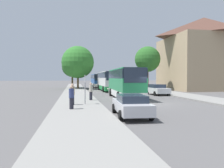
{
  "coord_description": "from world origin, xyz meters",
  "views": [
    {
      "loc": [
        -7.44,
        -19.23,
        2.45
      ],
      "look_at": [
        -1.47,
        14.22,
        1.41
      ],
      "focal_mm": 35.0,
      "sensor_mm": 36.0,
      "label": 1
    }
  ],
  "objects": [
    {
      "name": "bus_rear",
      "position": [
        -1.42,
        35.4,
        1.72
      ],
      "size": [
        2.84,
        10.31,
        3.21
      ],
      "rotation": [
        0.0,
        0.0,
        0.0
      ],
      "color": "silver",
      "rests_on": "ground_plane"
    },
    {
      "name": "pedestrian_waiting_near",
      "position": [
        -7.51,
        -0.7,
        1.05
      ],
      "size": [
        0.36,
        0.36,
        1.78
      ],
      "rotation": [
        0.0,
        0.0,
        0.68
      ],
      "color": "#23232D",
      "rests_on": "sidewalk_left"
    },
    {
      "name": "sidewalk_right",
      "position": [
        7.0,
        0.0,
        0.07
      ],
      "size": [
        4.0,
        120.0,
        0.15
      ],
      "primitive_type": "cube",
      "color": "gray",
      "rests_on": "ground_plane"
    },
    {
      "name": "tree_right_near",
      "position": [
        6.35,
        20.01,
        5.85
      ],
      "size": [
        4.79,
        4.79,
        8.11
      ],
      "color": "#47331E",
      "rests_on": "sidewalk_right"
    },
    {
      "name": "tree_left_near",
      "position": [
        -7.62,
        30.69,
        4.84
      ],
      "size": [
        4.62,
        4.62,
        7.02
      ],
      "color": "brown",
      "rests_on": "sidewalk_left"
    },
    {
      "name": "bus_stop_sign",
      "position": [
        -6.44,
        -0.47,
        1.71
      ],
      "size": [
        0.08,
        0.45,
        2.51
      ],
      "color": "gray",
      "rests_on": "sidewalk_left"
    },
    {
      "name": "parked_car_right_near",
      "position": [
        4.07,
        9.37,
        0.78
      ],
      "size": [
        2.24,
        4.36,
        1.49
      ],
      "rotation": [
        0.0,
        0.0,
        3.17
      ],
      "color": "silver",
      "rests_on": "ground_plane"
    },
    {
      "name": "ground_plane",
      "position": [
        0.0,
        0.0,
        0.0
      ],
      "size": [
        300.0,
        300.0,
        0.0
      ],
      "primitive_type": "plane",
      "color": "#565454",
      "rests_on": "ground"
    },
    {
      "name": "bus_middle",
      "position": [
        -1.28,
        19.94,
        1.84
      ],
      "size": [
        2.77,
        11.21,
        3.45
      ],
      "rotation": [
        0.0,
        0.0,
        0.0
      ],
      "color": "#238942",
      "rests_on": "ground_plane"
    },
    {
      "name": "pedestrian_walking_back",
      "position": [
        -5.69,
        2.8,
        1.05
      ],
      "size": [
        0.36,
        0.36,
        1.77
      ],
      "rotation": [
        0.0,
        0.0,
        1.92
      ],
      "color": "#23232D",
      "rests_on": "sidewalk_left"
    },
    {
      "name": "tree_left_far",
      "position": [
        -6.47,
        26.46,
        5.58
      ],
      "size": [
        6.65,
        6.65,
        8.77
      ],
      "color": "#513D23",
      "rests_on": "sidewalk_left"
    },
    {
      "name": "bus_front",
      "position": [
        -1.5,
        5.69,
        1.82
      ],
      "size": [
        3.01,
        10.74,
        3.41
      ],
      "rotation": [
        0.0,
        0.0,
        -0.04
      ],
      "color": "silver",
      "rests_on": "ground_plane"
    },
    {
      "name": "sidewalk_left",
      "position": [
        -7.0,
        0.0,
        0.07
      ],
      "size": [
        4.0,
        120.0,
        0.15
      ],
      "primitive_type": "cube",
      "color": "gray",
      "rests_on": "ground_plane"
    },
    {
      "name": "building_right_background",
      "position": [
        18.28,
        20.59,
        7.19
      ],
      "size": [
        14.62,
        13.52,
        14.37
      ],
      "color": "tan",
      "rests_on": "ground_plane"
    },
    {
      "name": "parked_car_left_curb",
      "position": [
        -3.88,
        -6.05,
        0.73
      ],
      "size": [
        2.16,
        4.77,
        1.37
      ],
      "rotation": [
        0.0,
        0.0,
        -0.06
      ],
      "color": "#B7B7BC",
      "rests_on": "ground_plane"
    },
    {
      "name": "pedestrian_waiting_far",
      "position": [
        -7.57,
        -3.2,
        1.01
      ],
      "size": [
        0.36,
        0.36,
        1.7
      ],
      "rotation": [
        0.0,
        0.0,
        0.32
      ],
      "color": "#23232D",
      "rests_on": "sidewalk_left"
    }
  ]
}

